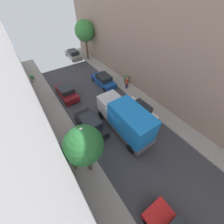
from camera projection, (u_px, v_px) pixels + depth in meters
ground at (120, 125)px, 14.23m from camera, size 32.00×32.00×0.00m
sidewalk_left at (76, 149)px, 12.19m from camera, size 2.00×44.00×0.15m
sidewalk_right at (152, 107)px, 16.16m from camera, size 2.00×44.00×0.15m
building_right at (207, 14)px, 11.40m from camera, size 6.00×44.00×17.82m
parked_car_left_2 at (90, 124)px, 13.43m from camera, size 1.78×4.20×1.57m
parked_car_left_3 at (66, 92)px, 17.14m from camera, size 1.78×4.20×1.57m
parked_car_right_1 at (139, 111)px, 14.78m from camera, size 1.78×4.20×1.57m
parked_car_right_2 at (104, 80)px, 19.03m from camera, size 1.78×4.20×1.57m
parked_car_right_3 at (73, 55)px, 25.14m from camera, size 1.78×4.20×1.57m
delivery_truck at (125, 119)px, 12.52m from camera, size 2.26×6.60×3.38m
pedestrian at (127, 82)px, 18.03m from camera, size 0.40×0.36×1.72m
street_tree_0 at (84, 145)px, 8.27m from camera, size 2.56×2.56×5.00m
street_tree_1 at (85, 31)px, 21.92m from camera, size 3.22×3.22×6.28m
potted_plant_0 at (75, 165)px, 10.70m from camera, size 0.44×0.44×0.81m
potted_plant_1 at (126, 79)px, 19.25m from camera, size 0.68×0.68×1.01m
potted_plant_2 at (32, 78)px, 19.64m from camera, size 0.56×0.56×0.91m
lamp_post at (85, 144)px, 8.74m from camera, size 0.44×0.44×4.98m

